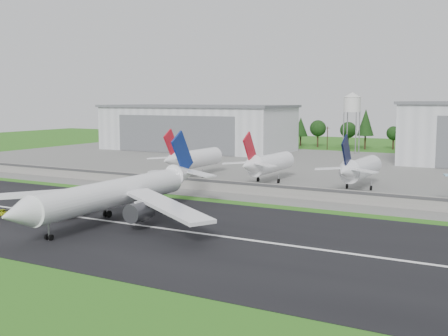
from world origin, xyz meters
The scene contains 14 objects.
ground centered at (0.00, 0.00, 0.00)m, with size 600.00×600.00×0.00m, color #256518.
runway centered at (0.00, 10.00, 0.05)m, with size 320.00×60.00×0.10m, color black.
runway_centerline centered at (0.00, 10.00, 0.11)m, with size 220.00×1.00×0.02m, color white.
apron centered at (0.00, 120.00, 0.05)m, with size 320.00×150.00×0.10m, color slate.
blast_fence centered at (0.00, 54.99, 1.81)m, with size 240.00×0.61×3.50m.
hangar_west centered at (-80.00, 164.92, 11.63)m, with size 97.00×44.00×23.20m.
water_tower centered at (-5.00, 185.00, 24.55)m, with size 8.40×8.40×29.40m.
utility_poles centered at (0.00, 200.00, 0.00)m, with size 230.00×3.00×12.00m, color black, non-canonical shape.
treeline centered at (0.00, 215.00, 0.00)m, with size 320.00×16.00×22.00m, color black, non-canonical shape.
main_airliner centered at (-4.54, 9.56, 4.89)m, with size 57.28×59.07×18.17m.
ground_vehicle centered at (-30.62, 3.28, 0.75)m, with size 2.15×4.67×1.30m, color #CAD819.
parked_jet_red_a centered at (-27.27, 76.58, 6.32)m, with size 7.36×31.29×16.83m.
parked_jet_red_b centered at (0.16, 76.57, 6.20)m, with size 7.36×31.29×16.71m.
parked_jet_navy centered at (28.86, 76.57, 6.25)m, with size 7.36×31.29×16.76m.
Camera 1 is at (72.49, -80.54, 25.81)m, focal length 45.00 mm.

